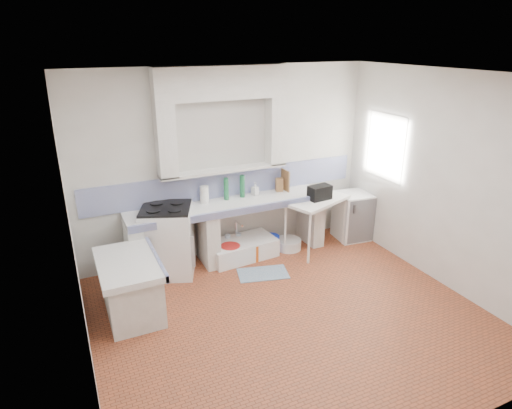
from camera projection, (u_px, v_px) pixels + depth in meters
name	position (u px, v px, depth m)	size (l,w,h in m)	color
floor	(291.00, 317.00, 5.26)	(4.50, 4.50, 0.00)	brown
ceiling	(299.00, 75.00, 4.26)	(4.50, 4.50, 0.00)	silver
wall_back	(228.00, 164.00, 6.45)	(4.50, 4.50, 0.00)	silver
wall_front	(435.00, 303.00, 3.06)	(4.50, 4.50, 0.00)	silver
wall_left	(74.00, 248.00, 3.87)	(4.50, 4.50, 0.00)	silver
wall_right	(446.00, 182.00, 5.64)	(4.50, 4.50, 0.00)	silver
alcove_mass	(222.00, 83.00, 5.89)	(1.90, 0.25, 0.45)	silver
window_frame	(395.00, 146.00, 6.66)	(0.35, 0.86, 1.06)	#331B10
lace_valance	(390.00, 122.00, 6.46)	(0.01, 0.84, 0.24)	white
counter_slab	(230.00, 205.00, 6.35)	(3.00, 0.60, 0.08)	white
counter_lip	(237.00, 212.00, 6.12)	(3.00, 0.04, 0.10)	navy
counter_pier_left	(135.00, 251.00, 5.96)	(0.20, 0.55, 0.82)	silver
counter_pier_mid	(208.00, 238.00, 6.38)	(0.20, 0.55, 0.82)	silver
counter_pier_right	(311.00, 218.00, 7.06)	(0.20, 0.55, 0.82)	silver
peninsula_top	(128.00, 264.00, 5.12)	(0.70, 1.10, 0.08)	white
peninsula_base	(131.00, 290.00, 5.24)	(0.60, 1.00, 0.62)	silver
peninsula_lip	(156.00, 258.00, 5.25)	(0.04, 1.10, 0.10)	navy
backsplash	(228.00, 183.00, 6.55)	(4.27, 0.03, 0.40)	navy
stove	(168.00, 241.00, 6.10)	(0.68, 0.66, 0.96)	white
sink	(242.00, 249.00, 6.65)	(1.03, 0.55, 0.25)	white
side_table	(316.00, 224.00, 6.81)	(1.01, 0.56, 0.04)	white
fridge	(352.00, 216.00, 7.20)	(0.50, 0.50, 0.78)	white
bucket_red	(230.00, 254.00, 6.47)	(0.30, 0.30, 0.28)	red
bucket_orange	(253.00, 251.00, 6.59)	(0.28, 0.28, 0.26)	#DF5D15
bucket_blue	(270.00, 244.00, 6.80)	(0.29, 0.29, 0.27)	#0F2CC2
basin_white	(288.00, 244.00, 6.93)	(0.40, 0.40, 0.16)	white
water_bottle_a	(228.00, 244.00, 6.74)	(0.09, 0.09, 0.32)	silver
water_bottle_b	(239.00, 242.00, 6.81)	(0.08, 0.08, 0.32)	silver
black_bag	(320.00, 193.00, 6.61)	(0.35, 0.20, 0.22)	black
green_bottle_a	(226.00, 189.00, 6.41)	(0.07, 0.07, 0.33)	#1E6A3C
green_bottle_b	(242.00, 186.00, 6.51)	(0.07, 0.07, 0.34)	#1E6A3C
knife_block	(279.00, 185.00, 6.78)	(0.11, 0.08, 0.21)	olive
cutting_board	(285.00, 180.00, 6.80)	(0.02, 0.24, 0.33)	olive
paper_towel	(204.00, 195.00, 6.29)	(0.13, 0.13, 0.25)	white
soap_bottle	(255.00, 189.00, 6.62)	(0.09, 0.09, 0.20)	white
rug	(263.00, 273.00, 6.21)	(0.70, 0.40, 0.01)	#3A628A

